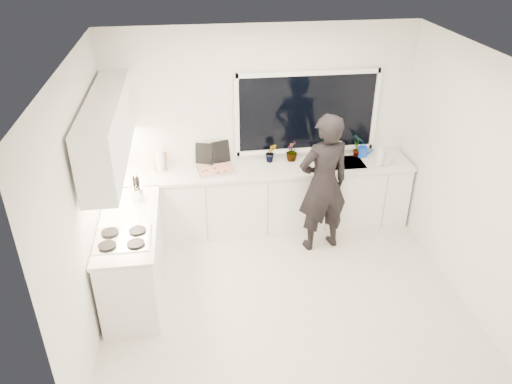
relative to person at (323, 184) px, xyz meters
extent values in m
cube|color=beige|center=(-0.65, -0.90, -0.93)|extent=(4.00, 3.50, 0.02)
cube|color=white|center=(-0.65, 0.86, 0.43)|extent=(4.00, 0.02, 2.70)
cube|color=white|center=(-2.66, -0.90, 0.43)|extent=(0.02, 3.50, 2.70)
cube|color=white|center=(1.36, -0.90, 0.43)|extent=(0.02, 3.50, 2.70)
cube|color=white|center=(-0.65, -0.90, 1.79)|extent=(4.00, 3.50, 0.02)
cube|color=black|center=(-0.05, 0.83, 0.63)|extent=(1.80, 0.02, 1.00)
cube|color=white|center=(-0.65, 0.55, -0.48)|extent=(3.92, 0.58, 0.88)
cube|color=white|center=(-2.32, -0.55, -0.48)|extent=(0.58, 1.60, 0.88)
cube|color=silver|center=(-0.65, 0.54, -0.02)|extent=(3.94, 0.62, 0.04)
cube|color=silver|center=(-2.32, -0.55, -0.02)|extent=(0.62, 1.60, 0.04)
cube|color=white|center=(-2.44, -0.20, 0.93)|extent=(0.34, 2.10, 0.70)
cube|color=silver|center=(0.40, 0.55, -0.05)|extent=(0.58, 0.42, 0.14)
cylinder|color=silver|center=(0.40, 0.75, 0.11)|extent=(0.03, 0.03, 0.22)
cube|color=black|center=(-2.34, -0.90, 0.02)|extent=(0.56, 0.48, 0.03)
imported|color=black|center=(0.00, 0.00, 0.00)|extent=(0.74, 0.57, 1.83)
cube|color=silver|center=(-1.29, 0.52, 0.02)|extent=(0.51, 0.41, 0.03)
cube|color=#B12917|center=(-1.29, 0.52, 0.04)|extent=(0.46, 0.36, 0.01)
cylinder|color=blue|center=(0.73, 0.71, 0.07)|extent=(0.18, 0.18, 0.13)
cylinder|color=silver|center=(-1.99, 0.65, 0.13)|extent=(0.13, 0.13, 0.26)
cube|color=olive|center=(-1.99, 0.69, 0.11)|extent=(0.16, 0.14, 0.22)
cylinder|color=silver|center=(-2.24, -0.10, 0.08)|extent=(0.13, 0.13, 0.16)
cube|color=black|center=(-1.43, 0.79, 0.14)|extent=(0.22, 0.08, 0.28)
cube|color=black|center=(-1.20, 0.79, 0.15)|extent=(0.24, 0.11, 0.30)
imported|color=#26662D|center=(-0.54, 0.71, 0.14)|extent=(0.15, 0.13, 0.27)
imported|color=#26662D|center=(-0.26, 0.71, 0.14)|extent=(0.19, 0.19, 0.27)
imported|color=#26662D|center=(0.24, 0.71, 0.13)|extent=(0.24, 0.22, 0.26)
imported|color=#26662D|center=(0.65, 0.71, 0.17)|extent=(0.17, 0.20, 0.33)
imported|color=#D8BF66|center=(0.85, 0.40, 0.16)|extent=(0.15, 0.15, 0.32)
imported|color=#D8BF66|center=(0.95, 0.40, 0.11)|extent=(0.12, 0.12, 0.21)
camera|label=1|loc=(-1.57, -5.26, 2.92)|focal=35.00mm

